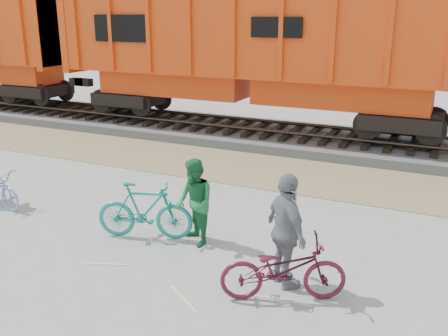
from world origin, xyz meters
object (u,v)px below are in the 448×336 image
(bicycle_teal, at_px, (145,211))
(person_woman, at_px, (286,231))
(hopper_car_center, at_px, (252,51))
(bicycle_maroon, at_px, (283,269))
(person_man, at_px, (195,203))

(bicycle_teal, xyz_separation_m, person_woman, (3.06, -0.56, 0.39))
(hopper_car_center, height_order, person_woman, hopper_car_center)
(bicycle_maroon, relative_size, person_man, 1.16)
(person_man, bearing_deg, bicycle_maroon, 9.98)
(bicycle_teal, xyz_separation_m, bicycle_maroon, (3.16, -0.96, -0.06))
(bicycle_teal, bearing_deg, person_man, -96.43)
(person_man, bearing_deg, bicycle_teal, -130.39)
(bicycle_teal, xyz_separation_m, person_man, (1.00, 0.20, 0.27))
(person_man, relative_size, person_woman, 0.87)
(hopper_car_center, distance_m, bicycle_teal, 9.00)
(bicycle_teal, height_order, person_woman, person_woman)
(bicycle_teal, bearing_deg, hopper_car_center, -9.42)
(person_man, height_order, person_woman, person_woman)
(bicycle_teal, distance_m, bicycle_maroon, 3.30)
(hopper_car_center, distance_m, person_man, 8.94)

